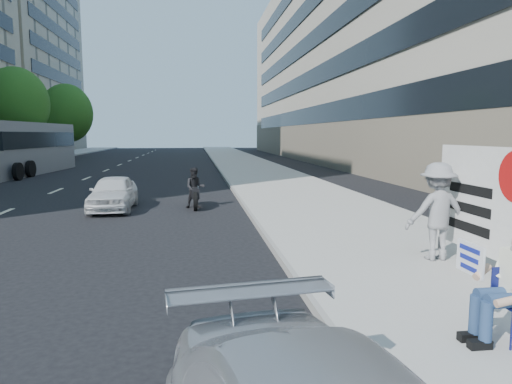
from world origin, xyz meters
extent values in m
plane|color=black|center=(0.00, 0.00, 0.00)|extent=(160.00, 160.00, 0.00)
cube|color=#A6A49B|center=(4.00, 20.00, 0.07)|extent=(5.00, 120.00, 0.15)
cube|color=#A19B8B|center=(17.00, 32.00, 10.00)|extent=(14.00, 70.00, 20.00)
cylinder|color=#382616|center=(-13.70, 30.00, 1.49)|extent=(0.30, 0.30, 2.97)
ellipsoid|color=#1E5316|center=(-13.70, 30.00, 4.89)|extent=(4.80, 4.80, 5.52)
cylinder|color=#382616|center=(-13.70, 44.00, 1.31)|extent=(0.30, 0.30, 2.62)
ellipsoid|color=#1E5316|center=(-13.70, 44.00, 4.79)|extent=(5.40, 5.40, 6.21)
cylinder|color=navy|center=(3.25, -3.11, 0.38)|extent=(0.02, 0.02, 0.45)
cylinder|color=navy|center=(3.25, -2.75, 0.38)|extent=(0.02, 0.02, 0.45)
cube|color=navy|center=(3.43, -2.74, 0.80)|extent=(0.40, 0.02, 0.40)
cylinder|color=navy|center=(3.21, -3.03, 0.70)|extent=(0.44, 0.17, 0.17)
cylinder|color=navy|center=(2.99, -3.03, 0.47)|extent=(0.14, 0.14, 0.46)
cube|color=black|center=(2.93, -3.03, 0.20)|extent=(0.26, 0.11, 0.10)
cylinder|color=navy|center=(3.21, -2.83, 0.70)|extent=(0.44, 0.17, 0.17)
cylinder|color=navy|center=(2.99, -2.83, 0.47)|extent=(0.14, 0.14, 0.46)
cube|color=black|center=(2.93, -2.83, 0.20)|extent=(0.26, 0.11, 0.10)
cylinder|color=tan|center=(3.13, -3.17, 0.75)|extent=(0.29, 0.09, 0.14)
cylinder|color=#EEECCE|center=(3.38, -2.67, 0.98)|extent=(0.26, 0.20, 0.32)
cylinder|color=tan|center=(3.25, -2.53, 0.88)|extent=(0.30, 0.21, 0.18)
cube|color=white|center=(3.18, -2.38, 1.01)|extent=(0.03, 0.55, 0.40)
imported|color=gray|center=(4.36, 0.54, 1.09)|extent=(1.23, 0.73, 1.88)
cylinder|color=#4C4C4C|center=(4.80, 1.16, 1.25)|extent=(0.06, 0.06, 2.20)
cube|color=silver|center=(4.78, -0.34, 1.40)|extent=(0.04, 3.00, 1.90)
cube|color=black|center=(4.75, 0.16, 1.55)|extent=(0.01, 1.30, 0.18)
cube|color=black|center=(4.75, 0.16, 1.20)|extent=(0.01, 1.30, 0.18)
cube|color=black|center=(4.75, 0.16, 0.85)|extent=(0.01, 1.30, 0.18)
imported|color=silver|center=(-3.00, 8.36, 0.58)|extent=(1.40, 3.44, 1.17)
cylinder|color=black|center=(-0.23, 7.75, 0.32)|extent=(0.14, 0.64, 0.64)
cylinder|color=black|center=(-0.23, 9.15, 0.32)|extent=(0.14, 0.64, 0.64)
cube|color=black|center=(-0.23, 8.45, 0.55)|extent=(0.28, 1.21, 0.35)
imported|color=black|center=(-0.23, 8.35, 0.71)|extent=(0.71, 0.56, 1.42)
cube|color=slate|center=(-11.25, 23.82, 1.65)|extent=(3.46, 12.16, 3.30)
cube|color=black|center=(-12.52, 23.82, 2.20)|extent=(0.99, 11.47, 1.00)
cube|color=black|center=(-9.98, 23.82, 2.20)|extent=(0.99, 11.47, 1.00)
cylinder|color=black|center=(-10.00, 19.32, 0.50)|extent=(0.33, 1.02, 1.00)
cylinder|color=black|center=(-10.00, 21.32, 0.50)|extent=(0.33, 1.02, 1.00)
cylinder|color=black|center=(-12.50, 27.32, 0.50)|extent=(0.33, 1.02, 1.00)
cylinder|color=black|center=(-10.00, 27.32, 0.50)|extent=(0.33, 1.02, 1.00)
cylinder|color=black|center=(-12.50, 28.82, 0.50)|extent=(0.33, 1.02, 1.00)
cylinder|color=black|center=(-10.00, 28.82, 0.50)|extent=(0.33, 1.02, 1.00)
camera|label=1|loc=(-0.23, -7.54, 2.56)|focal=32.00mm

